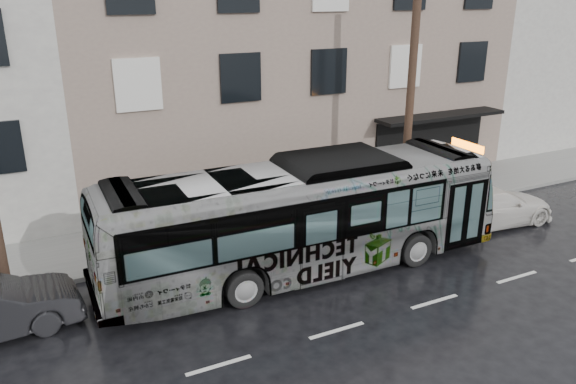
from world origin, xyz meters
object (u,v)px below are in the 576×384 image
object	(u,v)px
utility_pole_front	(410,95)
sign_post	(427,177)
white_sedan	(490,206)
bus	(303,217)

from	to	relation	value
utility_pole_front	sign_post	world-z (taller)	utility_pole_front
utility_pole_front	white_sedan	xyz separation A→B (m)	(2.26, -2.28, -3.93)
sign_post	white_sedan	distance (m)	2.64
bus	white_sedan	bearing A→B (deg)	-88.05
sign_post	bus	xyz separation A→B (m)	(-6.80, -2.39, 0.41)
utility_pole_front	white_sedan	bearing A→B (deg)	-45.33
utility_pole_front	bus	world-z (taller)	utility_pole_front
utility_pole_front	sign_post	xyz separation A→B (m)	(1.10, 0.00, -3.30)
utility_pole_front	white_sedan	world-z (taller)	utility_pole_front
bus	white_sedan	distance (m)	8.02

